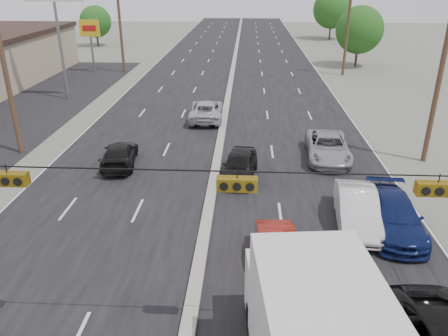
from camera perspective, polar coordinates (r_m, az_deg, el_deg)
The scene contains 19 objects.
road_surface at distance 41.36m, azimuth 0.58°, elevation 9.43°, with size 20.00×160.00×0.02m, color black.
center_median at distance 41.34m, azimuth 0.58°, elevation 9.57°, with size 0.50×160.00×0.20m, color gray.
parking_lot at distance 41.01m, azimuth -24.43°, elevation 7.17°, with size 10.00×42.00×0.02m, color black.
utility_pole_left_b at distance 29.23m, azimuth -26.64°, elevation 11.14°, with size 1.60×0.30×10.00m.
utility_pole_left_c at distance 52.25m, azimuth -13.40°, elevation 17.56°, with size 1.60×0.30×10.00m.
utility_pole_right_b at distance 27.74m, azimuth 26.36°, elevation 10.62°, with size 1.60×0.30×10.00m.
utility_pole_right_c at distance 51.43m, azimuth 15.85°, elevation 17.22°, with size 1.60×0.30×10.00m.
traffic_signals at distance 11.12m, azimuth 1.21°, elevation -1.89°, with size 25.00×0.30×0.54m.
pole_sign_far at distance 53.38m, azimuth -17.09°, elevation 16.54°, with size 2.20×0.25×6.00m.
tree_left_far at distance 74.21m, azimuth -16.44°, elevation 17.88°, with size 4.80×4.80×6.12m.
tree_right_mid at distance 56.92m, azimuth 17.28°, elevation 16.84°, with size 5.60×5.60×7.14m.
tree_right_far at distance 81.46m, azimuth 13.93°, elevation 19.47°, with size 6.40×6.40×8.16m.
red_sedan at distance 16.89m, azimuth 7.04°, elevation -11.14°, with size 1.46×4.18×1.38m, color #A7150A.
queue_car_a at distance 24.05m, azimuth 2.07°, elevation 0.37°, with size 1.74×4.32×1.47m, color black.
queue_car_b at distance 20.35m, azimuth 16.95°, elevation -5.21°, with size 1.68×4.81×1.58m, color silver.
queue_car_c at distance 27.27m, azimuth 13.41°, elevation 2.64°, with size 2.47×5.36×1.49m, color #989A9F.
queue_car_d at distance 20.46m, azimuth 21.37°, elevation -5.88°, with size 2.07×5.10×1.48m, color #0F1A4C.
oncoming_near at distance 26.40m, azimuth -13.49°, elevation 1.70°, with size 1.83×4.50×1.31m, color black.
oncoming_far at distance 34.08m, azimuth -2.34°, elevation 7.55°, with size 2.48×5.39×1.50m, color #B2B5BB.
Camera 1 is at (1.69, -10.01, 10.33)m, focal length 35.00 mm.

